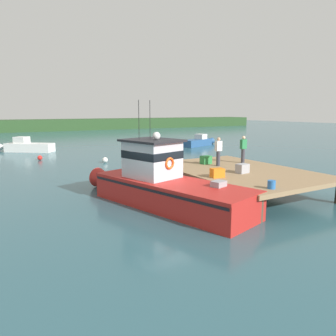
# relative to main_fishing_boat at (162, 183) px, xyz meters

# --- Properties ---
(ground_plane) EXTENTS (200.00, 200.00, 0.00)m
(ground_plane) POSITION_rel_main_fishing_boat_xyz_m (-0.04, 0.15, -1.01)
(ground_plane) COLOR #2D5660
(dock) EXTENTS (6.00, 9.00, 1.20)m
(dock) POSITION_rel_main_fishing_boat_xyz_m (4.76, 0.15, 0.07)
(dock) COLOR #4C3D2D
(dock) RESTS_ON ground
(main_fishing_boat) EXTENTS (4.70, 9.91, 4.80)m
(main_fishing_boat) POSITION_rel_main_fishing_boat_xyz_m (0.00, 0.00, 0.00)
(main_fishing_boat) COLOR red
(main_fishing_boat) RESTS_ON ground
(crate_stack_near_edge) EXTENTS (0.67, 0.54, 0.43)m
(crate_stack_near_edge) POSITION_rel_main_fishing_boat_xyz_m (2.51, -0.88, 0.41)
(crate_stack_near_edge) COLOR orange
(crate_stack_near_edge) RESTS_ON dock
(crate_stack_mid_dock) EXTENTS (0.64, 0.50, 0.47)m
(crate_stack_mid_dock) POSITION_rel_main_fishing_boat_xyz_m (4.27, -0.68, 0.43)
(crate_stack_mid_dock) COLOR #9E9EA3
(crate_stack_mid_dock) RESTS_ON dock
(crate_single_far) EXTENTS (0.63, 0.48, 0.48)m
(crate_single_far) POSITION_rel_main_fishing_boat_xyz_m (4.37, 2.54, 0.43)
(crate_single_far) COLOR #2D8442
(crate_single_far) RESTS_ON dock
(bait_bucket) EXTENTS (0.32, 0.32, 0.34)m
(bait_bucket) POSITION_rel_main_fishing_boat_xyz_m (3.00, -3.77, 0.36)
(bait_bucket) COLOR #2866B2
(bait_bucket) RESTS_ON dock
(deckhand_by_the_boat) EXTENTS (0.36, 0.22, 1.63)m
(deckhand_by_the_boat) POSITION_rel_main_fishing_boat_xyz_m (6.50, 1.71, 1.05)
(deckhand_by_the_boat) COLOR #383842
(deckhand_by_the_boat) RESTS_ON dock
(deckhand_further_back) EXTENTS (0.36, 0.22, 1.63)m
(deckhand_further_back) POSITION_rel_main_fishing_boat_xyz_m (4.55, 1.63, 1.05)
(deckhand_further_back) COLOR #383842
(deckhand_further_back) RESTS_ON dock
(moored_boat_far_right) EXTENTS (5.70, 4.76, 1.58)m
(moored_boat_far_right) POSITION_rel_main_fishing_boat_xyz_m (-3.22, 24.35, -0.46)
(moored_boat_far_right) COLOR white
(moored_boat_far_right) RESTS_ON ground
(moored_boat_off_the_point) EXTENTS (5.68, 3.00, 1.44)m
(moored_boat_off_the_point) POSITION_rel_main_fishing_boat_xyz_m (16.21, 20.04, -0.51)
(moored_boat_off_the_point) COLOR #285184
(moored_boat_off_the_point) RESTS_ON ground
(mooring_buoy_channel_marker) EXTENTS (0.42, 0.42, 0.42)m
(mooring_buoy_channel_marker) POSITION_rel_main_fishing_boat_xyz_m (-2.85, 17.35, -0.80)
(mooring_buoy_channel_marker) COLOR red
(mooring_buoy_channel_marker) RESTS_ON ground
(mooring_buoy_outer) EXTENTS (0.36, 0.36, 0.36)m
(mooring_buoy_outer) POSITION_rel_main_fishing_boat_xyz_m (0.26, 28.23, -0.83)
(mooring_buoy_outer) COLOR #EA5B19
(mooring_buoy_outer) RESTS_ON ground
(mooring_buoy_inshore) EXTENTS (0.48, 0.48, 0.48)m
(mooring_buoy_inshore) POSITION_rel_main_fishing_boat_xyz_m (1.67, 13.02, -0.77)
(mooring_buoy_inshore) COLOR silver
(mooring_buoy_inshore) RESTS_ON ground
(far_shoreline) EXTENTS (120.00, 8.00, 2.40)m
(far_shoreline) POSITION_rel_main_fishing_boat_xyz_m (-0.04, 62.15, 0.19)
(far_shoreline) COLOR #284723
(far_shoreline) RESTS_ON ground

